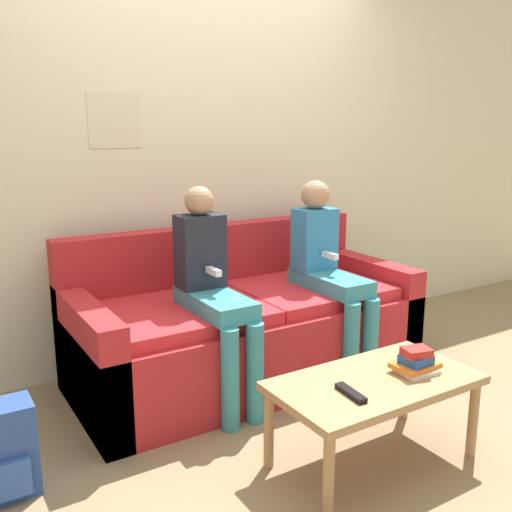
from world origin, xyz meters
TOP-DOWN VIEW (x-y plane):
  - ground_plane at (0.00, 0.00)m, footprint 10.00×10.00m
  - wall_back at (-0.00, 1.09)m, footprint 8.00×0.06m
  - couch at (0.00, 0.55)m, footprint 1.97×0.88m
  - coffee_table at (0.02, -0.51)m, footprint 0.90×0.49m
  - person_left at (-0.30, 0.35)m, footprint 0.24×0.59m
  - person_right at (0.46, 0.35)m, footprint 0.24×0.59m
  - tv_remote at (-0.17, -0.58)m, footprint 0.06×0.17m
  - book_stack at (0.22, -0.56)m, footprint 0.20×0.16m
  - backpack at (-1.40, 0.08)m, footprint 0.27×0.20m

SIDE VIEW (x-z plane):
  - ground_plane at x=0.00m, z-range 0.00..0.00m
  - backpack at x=-1.40m, z-range 0.00..0.38m
  - couch at x=0.00m, z-range -0.13..0.73m
  - coffee_table at x=0.02m, z-range 0.15..0.54m
  - tv_remote at x=-0.17m, z-range 0.39..0.41m
  - book_stack at x=0.22m, z-range 0.38..0.50m
  - person_left at x=-0.30m, z-range 0.06..1.21m
  - person_right at x=0.46m, z-range 0.07..1.21m
  - wall_back at x=0.00m, z-range 0.00..2.60m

